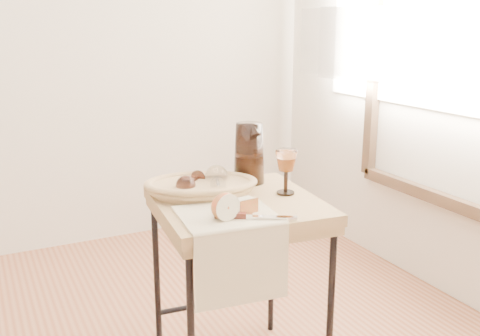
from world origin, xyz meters
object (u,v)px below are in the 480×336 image
goblet_lying_b (217,180)px  bread_basket (201,188)px  tea_towel (227,215)px  table_knife (252,215)px  goblet_lying_a (191,182)px  pitcher (249,153)px  side_table (238,291)px  wine_goblet (286,172)px  apple_half (224,206)px

goblet_lying_b → bread_basket: bearing=89.2°
tea_towel → table_knife: size_ratio=1.19×
goblet_lying_a → pitcher: size_ratio=0.42×
side_table → goblet_lying_a: size_ratio=6.11×
wine_goblet → table_knife: wine_goblet is taller
tea_towel → goblet_lying_a: 0.26m
goblet_lying_b → pitcher: (0.17, 0.08, 0.06)m
bread_basket → wine_goblet: size_ratio=2.17×
goblet_lying_a → goblet_lying_b: bearing=112.8°
goblet_lying_b → pitcher: bearing=-43.0°
pitcher → apple_half: 0.44m
bread_basket → goblet_lying_b: 0.06m
wine_goblet → table_knife: (-0.23, -0.19, -0.07)m
apple_half → side_table: bearing=42.9°
goblet_lying_a → table_knife: bearing=59.2°
goblet_lying_b → wine_goblet: size_ratio=0.83×
side_table → table_knife: (-0.05, -0.20, 0.37)m
pitcher → goblet_lying_a: bearing=-179.3°
bread_basket → goblet_lying_b: goblet_lying_b is taller
wine_goblet → goblet_lying_a: bearing=155.0°
goblet_lying_a → wine_goblet: (0.31, -0.14, 0.04)m
pitcher → wine_goblet: pitcher is taller
goblet_lying_a → table_knife: goblet_lying_a is taller
apple_half → table_knife: bearing=-31.7°
tea_towel → wine_goblet: 0.32m
tea_towel → pitcher: bearing=58.6°
side_table → pitcher: pitcher is taller
tea_towel → table_knife: table_knife is taller
side_table → apple_half: (-0.13, -0.17, 0.40)m
tea_towel → apple_half: 0.07m
apple_half → goblet_lying_a: bearing=78.9°
wine_goblet → side_table: bearing=174.9°
goblet_lying_a → goblet_lying_b: size_ratio=0.84×
side_table → apple_half: size_ratio=7.54×
table_knife → side_table: bearing=106.7°
table_knife → goblet_lying_b: bearing=117.9°
side_table → table_knife: bearing=-103.3°
bread_basket → pitcher: bearing=33.1°
goblet_lying_b → side_table: bearing=-136.6°
pitcher → apple_half: size_ratio=2.92×
bread_basket → goblet_lying_a: bearing=171.0°
wine_goblet → apple_half: size_ratio=1.77×
tea_towel → table_knife: bearing=-46.3°
goblet_lying_a → tea_towel: bearing=51.1°
bread_basket → goblet_lying_a: size_ratio=3.11×
goblet_lying_a → pitcher: 0.27m
side_table → goblet_lying_a: 0.44m
side_table → bread_basket: 0.41m
goblet_lying_a → wine_goblet: size_ratio=0.70×
apple_half → table_knife: 0.09m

